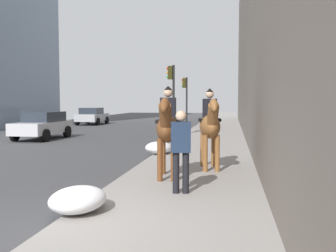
# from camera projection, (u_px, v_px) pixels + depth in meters

# --- Properties ---
(sidewalk_slab) EXTENTS (120.00, 3.43, 0.12)m
(sidewalk_slab) POSITION_uv_depth(u_px,v_px,m) (159.00, 236.00, 5.68)
(sidewalk_slab) COLOR gray
(sidewalk_slab) RESTS_ON ground
(mounted_horse_near) EXTENTS (2.15, 0.69, 2.27)m
(mounted_horse_near) POSITION_uv_depth(u_px,v_px,m) (168.00, 127.00, 9.54)
(mounted_horse_near) COLOR brown
(mounted_horse_near) RESTS_ON sidewalk_slab
(mounted_horse_far) EXTENTS (2.15, 0.79, 2.25)m
(mounted_horse_far) POSITION_uv_depth(u_px,v_px,m) (210.00, 125.00, 10.78)
(mounted_horse_far) COLOR brown
(mounted_horse_far) RESTS_ON sidewalk_slab
(pedestrian_greeting) EXTENTS (0.31, 0.43, 1.70)m
(pedestrian_greeting) POSITION_uv_depth(u_px,v_px,m) (181.00, 146.00, 7.99)
(pedestrian_greeting) COLOR black
(pedestrian_greeting) RESTS_ON sidewalk_slab
(car_near_lane) EXTENTS (3.98, 1.95, 1.44)m
(car_near_lane) POSITION_uv_depth(u_px,v_px,m) (43.00, 125.00, 20.59)
(car_near_lane) COLOR silver
(car_near_lane) RESTS_ON ground
(car_mid_lane) EXTENTS (4.02, 2.02, 1.44)m
(car_mid_lane) POSITION_uv_depth(u_px,v_px,m) (92.00, 116.00, 33.37)
(car_mid_lane) COLOR #B7BABF
(car_mid_lane) RESTS_ON ground
(traffic_light_near_curb) EXTENTS (0.20, 0.44, 3.90)m
(traffic_light_near_curb) POSITION_uv_depth(u_px,v_px,m) (172.00, 90.00, 20.68)
(traffic_light_near_curb) COLOR black
(traffic_light_near_curb) RESTS_ON ground
(traffic_light_far_curb) EXTENTS (0.20, 0.44, 3.71)m
(traffic_light_far_curb) POSITION_uv_depth(u_px,v_px,m) (185.00, 94.00, 28.22)
(traffic_light_far_curb) COLOR black
(traffic_light_far_curb) RESTS_ON ground
(snow_pile_near) EXTENTS (1.21, 0.93, 0.42)m
(snow_pile_near) POSITION_uv_depth(u_px,v_px,m) (78.00, 199.00, 6.71)
(snow_pile_near) COLOR white
(snow_pile_near) RESTS_ON sidewalk_slab
(snow_pile_far) EXTENTS (1.24, 0.95, 0.43)m
(snow_pile_far) POSITION_uv_depth(u_px,v_px,m) (158.00, 148.00, 14.12)
(snow_pile_far) COLOR white
(snow_pile_far) RESTS_ON sidewalk_slab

